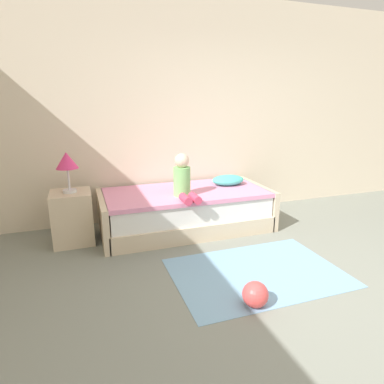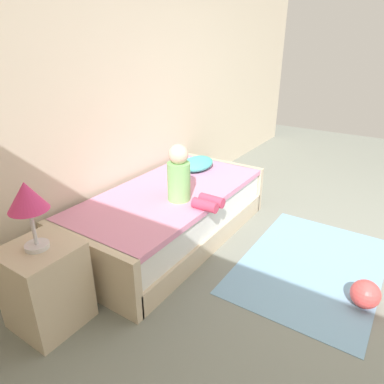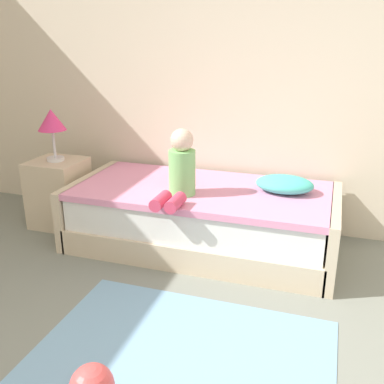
{
  "view_description": "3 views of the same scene",
  "coord_description": "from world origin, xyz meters",
  "px_view_note": "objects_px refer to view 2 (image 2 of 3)",
  "views": [
    {
      "loc": [
        -1.84,
        -1.74,
        1.59
      ],
      "look_at": [
        -0.62,
        1.75,
        0.55
      ],
      "focal_mm": 30.62,
      "sensor_mm": 36.0,
      "label": 1
    },
    {
      "loc": [
        -2.97,
        0.2,
        1.81
      ],
      "look_at": [
        -0.62,
        1.75,
        0.55
      ],
      "focal_mm": 32.36,
      "sensor_mm": 36.0,
      "label": 2
    },
    {
      "loc": [
        0.33,
        -1.16,
        1.64
      ],
      "look_at": [
        -0.62,
        1.75,
        0.55
      ],
      "focal_mm": 41.38,
      "sensor_mm": 36.0,
      "label": 3
    }
  ],
  "objects_px": {
    "table_lamp": "(27,200)",
    "child_figure": "(183,179)",
    "nightstand": "(46,286)",
    "bed": "(170,215)",
    "pillow": "(197,164)",
    "toy_ball": "(365,294)"
  },
  "relations": [
    {
      "from": "bed",
      "to": "nightstand",
      "type": "xyz_separation_m",
      "value": [
        -1.35,
        0.03,
        0.05
      ]
    },
    {
      "from": "nightstand",
      "to": "table_lamp",
      "type": "height_order",
      "value": "table_lamp"
    },
    {
      "from": "table_lamp",
      "to": "child_figure",
      "type": "relative_size",
      "value": 0.88
    },
    {
      "from": "table_lamp",
      "to": "child_figure",
      "type": "height_order",
      "value": "table_lamp"
    },
    {
      "from": "nightstand",
      "to": "child_figure",
      "type": "xyz_separation_m",
      "value": [
        1.25,
        -0.25,
        0.4
      ]
    },
    {
      "from": "nightstand",
      "to": "pillow",
      "type": "height_order",
      "value": "pillow"
    },
    {
      "from": "bed",
      "to": "table_lamp",
      "type": "bearing_deg",
      "value": 178.89
    },
    {
      "from": "nightstand",
      "to": "child_figure",
      "type": "distance_m",
      "value": 1.34
    },
    {
      "from": "bed",
      "to": "nightstand",
      "type": "height_order",
      "value": "nightstand"
    },
    {
      "from": "bed",
      "to": "table_lamp",
      "type": "relative_size",
      "value": 4.69
    },
    {
      "from": "nightstand",
      "to": "toy_ball",
      "type": "relative_size",
      "value": 2.85
    },
    {
      "from": "table_lamp",
      "to": "child_figure",
      "type": "bearing_deg",
      "value": -11.52
    },
    {
      "from": "nightstand",
      "to": "table_lamp",
      "type": "xyz_separation_m",
      "value": [
        0.0,
        0.0,
        0.64
      ]
    },
    {
      "from": "nightstand",
      "to": "pillow",
      "type": "distance_m",
      "value": 2.0
    },
    {
      "from": "table_lamp",
      "to": "pillow",
      "type": "distance_m",
      "value": 2.02
    },
    {
      "from": "child_figure",
      "to": "toy_ball",
      "type": "relative_size",
      "value": 2.43
    },
    {
      "from": "child_figure",
      "to": "toy_ball",
      "type": "distance_m",
      "value": 1.65
    },
    {
      "from": "table_lamp",
      "to": "pillow",
      "type": "height_order",
      "value": "table_lamp"
    },
    {
      "from": "table_lamp",
      "to": "toy_ball",
      "type": "relative_size",
      "value": 2.14
    },
    {
      "from": "bed",
      "to": "child_figure",
      "type": "relative_size",
      "value": 4.14
    },
    {
      "from": "table_lamp",
      "to": "child_figure",
      "type": "distance_m",
      "value": 1.3
    },
    {
      "from": "child_figure",
      "to": "nightstand",
      "type": "bearing_deg",
      "value": 168.48
    }
  ]
}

